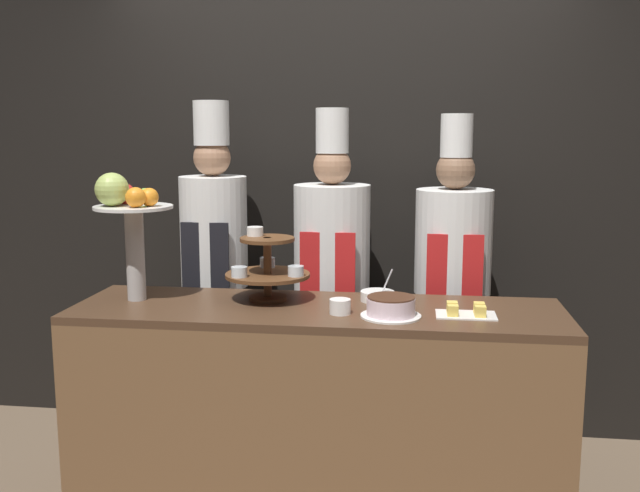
{
  "coord_description": "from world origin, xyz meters",
  "views": [
    {
      "loc": [
        0.41,
        -2.64,
        1.69
      ],
      "look_at": [
        0.0,
        0.41,
        1.18
      ],
      "focal_mm": 40.0,
      "sensor_mm": 36.0,
      "label": 1
    }
  ],
  "objects": [
    {
      "name": "cake_square_tray",
      "position": [
        0.62,
        0.25,
        0.95
      ],
      "size": [
        0.24,
        0.15,
        0.05
      ],
      "color": "white",
      "rests_on": "buffet_counter"
    },
    {
      "name": "cup_white",
      "position": [
        0.11,
        0.21,
        0.96
      ],
      "size": [
        0.09,
        0.09,
        0.06
      ],
      "color": "white",
      "rests_on": "buffet_counter"
    },
    {
      "name": "cake_round",
      "position": [
        0.32,
        0.19,
        0.97
      ],
      "size": [
        0.25,
        0.25,
        0.09
      ],
      "color": "white",
      "rests_on": "buffet_counter"
    },
    {
      "name": "buffet_counter",
      "position": [
        0.0,
        0.31,
        0.47
      ],
      "size": [
        2.1,
        0.61,
        0.93
      ],
      "color": "brown",
      "rests_on": "ground_plane"
    },
    {
      "name": "fruit_pedestal",
      "position": [
        -0.84,
        0.32,
        1.33
      ],
      "size": [
        0.34,
        0.34,
        0.57
      ],
      "color": "#B2ADA8",
      "rests_on": "buffet_counter"
    },
    {
      "name": "chef_center_right",
      "position": [
        0.6,
        0.91,
        0.96
      ],
      "size": [
        0.38,
        0.38,
        1.76
      ],
      "color": "#38332D",
      "rests_on": "ground_plane"
    },
    {
      "name": "chef_center_left",
      "position": [
        -0.01,
        0.91,
        0.97
      ],
      "size": [
        0.39,
        0.39,
        1.79
      ],
      "color": "black",
      "rests_on": "ground_plane"
    },
    {
      "name": "tiered_stand",
      "position": [
        -0.24,
        0.41,
        1.08
      ],
      "size": [
        0.38,
        0.38,
        0.32
      ],
      "color": "brown",
      "rests_on": "buffet_counter"
    },
    {
      "name": "serving_bowl_far",
      "position": [
        0.25,
        0.46,
        0.96
      ],
      "size": [
        0.15,
        0.15,
        0.15
      ],
      "color": "white",
      "rests_on": "buffet_counter"
    },
    {
      "name": "wall_back",
      "position": [
        0.0,
        1.28,
        1.4
      ],
      "size": [
        10.0,
        0.06,
        2.8
      ],
      "color": "black",
      "rests_on": "ground_plane"
    },
    {
      "name": "chef_left",
      "position": [
        -0.62,
        0.91,
        1.02
      ],
      "size": [
        0.35,
        0.35,
        1.83
      ],
      "color": "#28282D",
      "rests_on": "ground_plane"
    }
  ]
}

